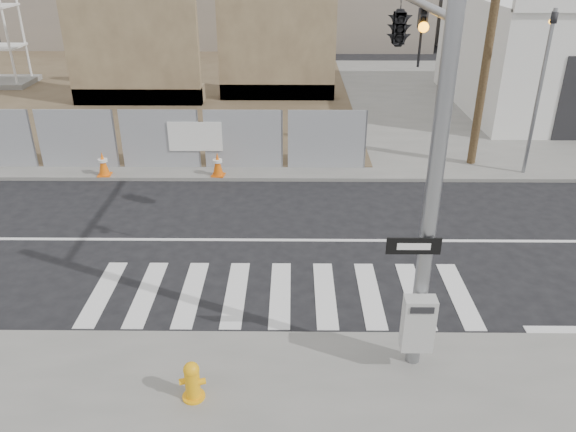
{
  "coord_description": "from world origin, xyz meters",
  "views": [
    {
      "loc": [
        0.27,
        -12.98,
        7.11
      ],
      "look_at": [
        0.16,
        -1.39,
        1.4
      ],
      "focal_mm": 35.0,
      "sensor_mm": 36.0,
      "label": 1
    }
  ],
  "objects_px": {
    "signal_pole": "(408,74)",
    "traffic_cone_c": "(103,164)",
    "fire_hydrant": "(192,381)",
    "traffic_cone_d": "(218,164)"
  },
  "relations": [
    {
      "from": "signal_pole",
      "to": "fire_hydrant",
      "type": "relative_size",
      "value": 9.51
    },
    {
      "from": "fire_hydrant",
      "to": "traffic_cone_d",
      "type": "bearing_deg",
      "value": 77.93
    },
    {
      "from": "signal_pole",
      "to": "traffic_cone_c",
      "type": "bearing_deg",
      "value": 143.47
    },
    {
      "from": "signal_pole",
      "to": "fire_hydrant",
      "type": "bearing_deg",
      "value": -136.1
    },
    {
      "from": "fire_hydrant",
      "to": "traffic_cone_c",
      "type": "relative_size",
      "value": 0.92
    },
    {
      "from": "signal_pole",
      "to": "traffic_cone_d",
      "type": "distance_m",
      "value": 8.92
    },
    {
      "from": "fire_hydrant",
      "to": "traffic_cone_c",
      "type": "height_order",
      "value": "traffic_cone_c"
    },
    {
      "from": "traffic_cone_d",
      "to": "fire_hydrant",
      "type": "bearing_deg",
      "value": -85.47
    },
    {
      "from": "fire_hydrant",
      "to": "traffic_cone_c",
      "type": "distance_m",
      "value": 11.0
    },
    {
      "from": "signal_pole",
      "to": "fire_hydrant",
      "type": "height_order",
      "value": "signal_pole"
    }
  ]
}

